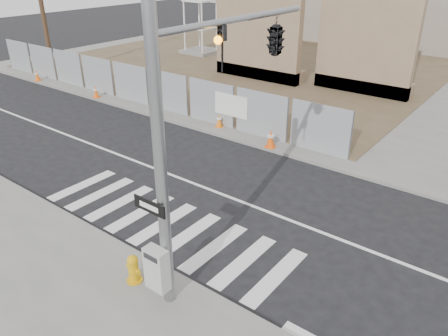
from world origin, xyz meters
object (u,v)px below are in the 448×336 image
Objects in this scene: traffic_cone_a at (37,75)px; traffic_cone_d at (271,139)px; fire_hydrant at (133,269)px; traffic_cone_b at (96,92)px; signal_pole at (241,78)px; traffic_cone_c at (219,121)px.

traffic_cone_a is 17.38m from traffic_cone_d.
traffic_cone_d reaches higher than fire_hydrant.
traffic_cone_b is 0.88× the size of traffic_cone_d.
traffic_cone_b is 11.48m from traffic_cone_d.
signal_pole is 8.12m from traffic_cone_d.
fire_hydrant is at bearing -34.48° from traffic_cone_b.
signal_pole is at bearing 89.12° from fire_hydrant.
fire_hydrant is 0.97× the size of traffic_cone_d.
traffic_cone_d is (-1.77, 9.10, 0.01)m from fire_hydrant.
traffic_cone_d is (17.38, 0.00, 0.04)m from traffic_cone_a.
fire_hydrant is 1.08× the size of traffic_cone_a.
signal_pole is at bearing -23.56° from traffic_cone_b.
traffic_cone_c is at bearing 137.63° from fire_hydrant.
fire_hydrant is at bearing -62.98° from traffic_cone_c.
signal_pole is 9.03× the size of traffic_cone_d.
traffic_cone_d is (-2.89, 6.27, -4.28)m from signal_pole.
traffic_cone_a is 5.90m from traffic_cone_b.
traffic_cone_a reaches higher than traffic_cone_b.
traffic_cone_d is at bearing 114.76° from signal_pole.
traffic_cone_b is (5.90, -0.00, -0.01)m from traffic_cone_a.
traffic_cone_a is at bearing 180.00° from traffic_cone_d.
fire_hydrant reaches higher than traffic_cone_a.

